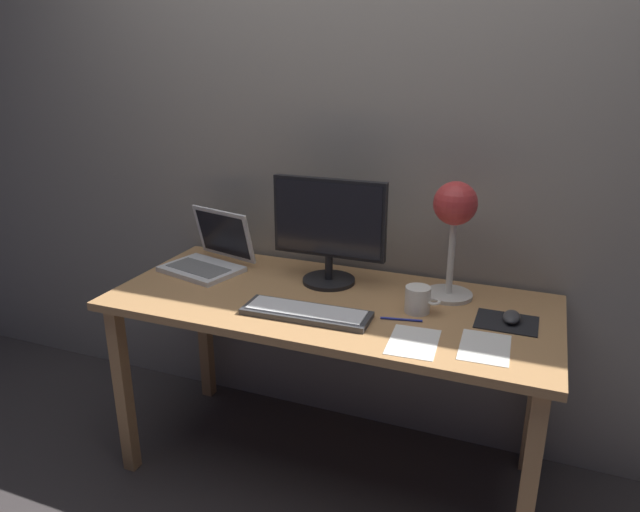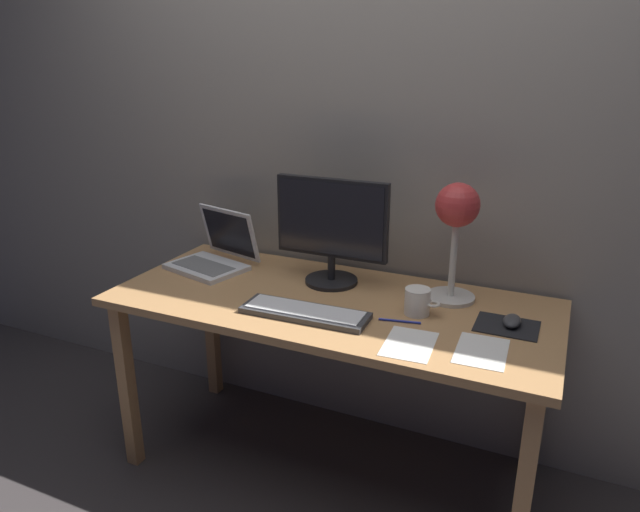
% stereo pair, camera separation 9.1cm
% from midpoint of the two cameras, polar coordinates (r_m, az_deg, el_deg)
% --- Properties ---
extents(ground_plane, '(4.80, 4.80, 0.00)m').
position_cam_midpoint_polar(ground_plane, '(2.49, -0.24, -20.10)').
color(ground_plane, '#383333').
rests_on(ground_plane, ground).
extents(back_wall, '(4.80, 0.06, 2.60)m').
position_cam_midpoint_polar(back_wall, '(2.32, 3.46, 12.29)').
color(back_wall, gray).
rests_on(back_wall, ground).
extents(desk, '(1.60, 0.70, 0.74)m').
position_cam_midpoint_polar(desk, '(2.14, -0.26, -6.25)').
color(desk, tan).
rests_on(desk, ground).
extents(monitor, '(0.44, 0.20, 0.41)m').
position_cam_midpoint_polar(monitor, '(2.18, -0.31, 2.90)').
color(monitor, black).
rests_on(monitor, desk).
extents(keyboard_main, '(0.44, 0.15, 0.03)m').
position_cam_midpoint_polar(keyboard_main, '(1.97, -2.69, -5.61)').
color(keyboard_main, '#38383A').
rests_on(keyboard_main, desk).
extents(laptop, '(0.36, 0.34, 0.24)m').
position_cam_midpoint_polar(laptop, '(2.44, -11.67, 0.36)').
color(laptop, silver).
rests_on(laptop, desk).
extents(desk_lamp, '(0.18, 0.18, 0.43)m').
position_cam_midpoint_polar(desk_lamp, '(2.07, 11.90, 3.91)').
color(desk_lamp, beige).
rests_on(desk_lamp, desk).
extents(mousepad, '(0.20, 0.16, 0.00)m').
position_cam_midpoint_polar(mousepad, '(2.01, 16.70, -6.29)').
color(mousepad, black).
rests_on(mousepad, desk).
extents(mouse, '(0.06, 0.10, 0.03)m').
position_cam_midpoint_polar(mouse, '(2.01, 17.16, -5.77)').
color(mouse, '#38383A').
rests_on(mouse, mousepad).
extents(coffee_mug, '(0.12, 0.09, 0.09)m').
position_cam_midpoint_polar(coffee_mug, '(2.00, 8.37, -4.29)').
color(coffee_mug, white).
rests_on(coffee_mug, desk).
extents(paper_sheet_near_mouse, '(0.16, 0.22, 0.00)m').
position_cam_midpoint_polar(paper_sheet_near_mouse, '(1.83, 14.57, -8.72)').
color(paper_sheet_near_mouse, white).
rests_on(paper_sheet_near_mouse, desk).
extents(paper_sheet_by_keyboard, '(0.16, 0.22, 0.00)m').
position_cam_midpoint_polar(paper_sheet_by_keyboard, '(1.82, 7.77, -8.40)').
color(paper_sheet_by_keyboard, white).
rests_on(paper_sheet_by_keyboard, desk).
extents(pen, '(0.14, 0.03, 0.01)m').
position_cam_midpoint_polar(pen, '(1.95, 6.70, -6.25)').
color(pen, '#2633A5').
rests_on(pen, desk).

